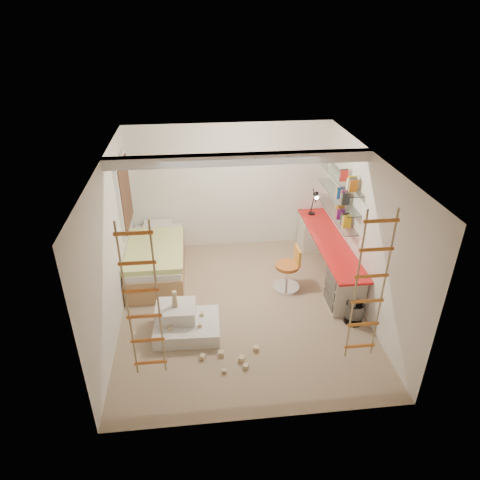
{
  "coord_description": "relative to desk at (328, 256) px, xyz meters",
  "views": [
    {
      "loc": [
        -0.67,
        -5.8,
        4.52
      ],
      "look_at": [
        0.0,
        0.3,
        1.15
      ],
      "focal_mm": 32.0,
      "sensor_mm": 36.0,
      "label": 1
    }
  ],
  "objects": [
    {
      "name": "window_frame",
      "position": [
        -3.69,
        0.64,
        1.15
      ],
      "size": [
        0.06,
        1.15,
        1.35
      ],
      "primitive_type": "cube",
      "color": "white",
      "rests_on": "wall_left"
    },
    {
      "name": "ceiling_beam",
      "position": [
        -1.72,
        -0.56,
        2.12
      ],
      "size": [
        4.0,
        0.18,
        0.16
      ],
      "primitive_type": "cube",
      "color": "white",
      "rests_on": "ceiling"
    },
    {
      "name": "books",
      "position": [
        0.15,
        0.27,
        1.17
      ],
      "size": [
        0.14,
        0.64,
        0.92
      ],
      "color": "yellow",
      "rests_on": "shelves"
    },
    {
      "name": "window_blind",
      "position": [
        -3.65,
        0.64,
        1.15
      ],
      "size": [
        0.02,
        1.0,
        1.2
      ],
      "primitive_type": "cube",
      "color": "#4C2D1E",
      "rests_on": "window_frame"
    },
    {
      "name": "swivel_chair",
      "position": [
        -0.83,
        -0.39,
        -0.1
      ],
      "size": [
        0.51,
        0.51,
        0.83
      ],
      "color": "#B45C22",
      "rests_on": "floor"
    },
    {
      "name": "rope_ladder_left",
      "position": [
        -3.07,
        -2.61,
        1.11
      ],
      "size": [
        0.41,
        0.04,
        2.13
      ],
      "primitive_type": null,
      "color": "orange",
      "rests_on": "ceiling"
    },
    {
      "name": "floor",
      "position": [
        -1.72,
        -0.86,
        -0.4
      ],
      "size": [
        4.5,
        4.5,
        0.0
      ],
      "primitive_type": "plane",
      "color": "#9A7C63",
      "rests_on": "ground"
    },
    {
      "name": "task_lamp",
      "position": [
        -0.05,
        0.96,
        0.73
      ],
      "size": [
        0.14,
        0.36,
        0.57
      ],
      "color": "black",
      "rests_on": "desk"
    },
    {
      "name": "toy_blocks",
      "position": [
        -2.35,
        -1.73,
        -0.16
      ],
      "size": [
        1.32,
        1.09,
        0.72
      ],
      "color": "#CCB284",
      "rests_on": "floor"
    },
    {
      "name": "bed",
      "position": [
        -3.2,
        0.36,
        -0.07
      ],
      "size": [
        1.02,
        2.0,
        0.69
      ],
      "color": "#AD7F51",
      "rests_on": "floor"
    },
    {
      "name": "play_platform",
      "position": [
        -2.69,
        -1.37,
        -0.23
      ],
      "size": [
        1.03,
        0.82,
        0.45
      ],
      "color": "silver",
      "rests_on": "floor"
    },
    {
      "name": "rope_ladder_right",
      "position": [
        -0.37,
        -2.61,
        1.11
      ],
      "size": [
        0.41,
        0.04,
        2.13
      ],
      "primitive_type": null,
      "color": "orange",
      "rests_on": "ceiling"
    },
    {
      "name": "shelves",
      "position": [
        0.15,
        0.27,
        1.1
      ],
      "size": [
        0.25,
        1.8,
        0.71
      ],
      "color": "white",
      "rests_on": "wall_right"
    },
    {
      "name": "waste_bin",
      "position": [
        0.03,
        -1.43,
        -0.22
      ],
      "size": [
        0.29,
        0.29,
        0.36
      ],
      "primitive_type": "cylinder",
      "color": "white",
      "rests_on": "floor"
    },
    {
      "name": "desk",
      "position": [
        0.0,
        0.0,
        0.0
      ],
      "size": [
        0.56,
        2.8,
        0.75
      ],
      "color": "red",
      "rests_on": "floor"
    }
  ]
}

